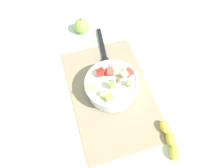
{
  "coord_description": "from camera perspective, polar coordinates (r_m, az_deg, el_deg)",
  "views": [
    {
      "loc": [
        -0.41,
        0.13,
        0.78
      ],
      "look_at": [
        0.01,
        -0.01,
        0.06
      ],
      "focal_mm": 35.39,
      "sensor_mm": 36.0,
      "label": 1
    }
  ],
  "objects": [
    {
      "name": "serving_spoon",
      "position": [
        0.99,
        -2.09,
        7.94
      ],
      "size": [
        0.23,
        0.05,
        0.01
      ],
      "color": "black",
      "rests_on": "placemat"
    },
    {
      "name": "whole_apple",
      "position": [
        1.08,
        -7.84,
        14.63
      ],
      "size": [
        0.07,
        0.07,
        0.08
      ],
      "color": "#8CB74C",
      "rests_on": "ground_plane"
    },
    {
      "name": "salad_bowl",
      "position": [
        0.86,
        -0.02,
        -0.33
      ],
      "size": [
        0.21,
        0.21,
        0.11
      ],
      "color": "white",
      "rests_on": "placemat"
    },
    {
      "name": "banana_whole",
      "position": [
        0.82,
        14.86,
        -13.71
      ],
      "size": [
        0.15,
        0.05,
        0.04
      ],
      "color": "yellow",
      "rests_on": "ground_plane"
    },
    {
      "name": "placemat",
      "position": [
        0.89,
        -0.23,
        -2.29
      ],
      "size": [
        0.51,
        0.32,
        0.01
      ],
      "primitive_type": "cube",
      "color": "gray",
      "rests_on": "ground_plane"
    },
    {
      "name": "ground_plane",
      "position": [
        0.89,
        -0.23,
        -2.39
      ],
      "size": [
        2.4,
        2.4,
        0.0
      ],
      "primitive_type": "plane",
      "color": "silver"
    }
  ]
}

